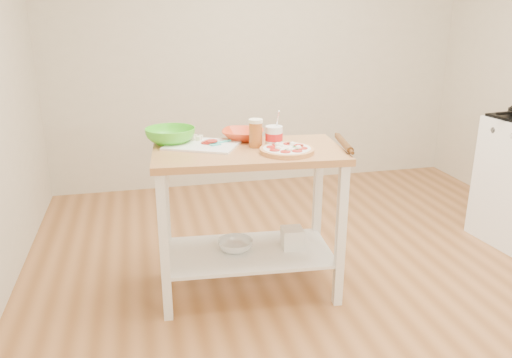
{
  "coord_description": "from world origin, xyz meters",
  "views": [
    {
      "loc": [
        -1.16,
        -2.46,
        1.64
      ],
      "look_at": [
        -0.52,
        0.2,
        0.72
      ],
      "focal_mm": 35.0,
      "sensor_mm": 36.0,
      "label": 1
    }
  ],
  "objects": [
    {
      "name": "yogurt_tub",
      "position": [
        -0.41,
        0.23,
        0.96
      ],
      "size": [
        0.1,
        0.1,
        0.21
      ],
      "color": "white",
      "rests_on": "prep_island"
    },
    {
      "name": "pizza",
      "position": [
        -0.37,
        0.09,
        0.92
      ],
      "size": [
        0.3,
        0.3,
        0.05
      ],
      "rotation": [
        0.0,
        0.0,
        0.14
      ],
      "color": "#E7A462",
      "rests_on": "prep_island"
    },
    {
      "name": "shelf_glass_bowl",
      "position": [
        -0.64,
        0.24,
        0.29
      ],
      "size": [
        0.25,
        0.25,
        0.07
      ],
      "primitive_type": "imported",
      "rotation": [
        0.0,
        0.0,
        0.16
      ],
      "color": "silver",
      "rests_on": "prep_island"
    },
    {
      "name": "spatula",
      "position": [
        -0.71,
        0.33,
        0.92
      ],
      "size": [
        0.14,
        0.1,
        0.01
      ],
      "rotation": [
        0.0,
        0.0,
        0.39
      ],
      "color": "#3ED1C4",
      "rests_on": "cutting_board"
    },
    {
      "name": "knife",
      "position": [
        -0.96,
        0.49,
        0.92
      ],
      "size": [
        0.25,
        0.13,
        0.01
      ],
      "rotation": [
        0.0,
        0.0,
        0.4
      ],
      "color": "silver",
      "rests_on": "cutting_board"
    },
    {
      "name": "rolling_pin",
      "position": [
        -0.02,
        0.14,
        0.92
      ],
      "size": [
        0.1,
        0.34,
        0.04
      ],
      "primitive_type": "cylinder",
      "rotation": [
        1.57,
        0.0,
        -0.18
      ],
      "color": "#553113",
      "rests_on": "prep_island"
    },
    {
      "name": "green_bowl",
      "position": [
        -0.98,
        0.45,
        0.95
      ],
      "size": [
        0.37,
        0.37,
        0.09
      ],
      "primitive_type": "imported",
      "rotation": [
        0.0,
        0.0,
        0.34
      ],
      "color": "#4CCD28",
      "rests_on": "prep_island"
    },
    {
      "name": "room_shell",
      "position": [
        0.0,
        0.0,
        1.35
      ],
      "size": [
        4.04,
        4.54,
        2.74
      ],
      "color": "#A36A3C",
      "rests_on": "ground"
    },
    {
      "name": "prep_island",
      "position": [
        -0.57,
        0.21,
        0.64
      ],
      "size": [
        1.12,
        0.67,
        0.9
      ],
      "rotation": [
        0.0,
        0.0,
        -0.08
      ],
      "color": "#B47C4A",
      "rests_on": "ground"
    },
    {
      "name": "orange_bowl",
      "position": [
        -0.55,
        0.44,
        0.93
      ],
      "size": [
        0.32,
        0.32,
        0.06
      ],
      "primitive_type": "imported",
      "rotation": [
        0.0,
        0.0,
        -0.32
      ],
      "color": "red",
      "rests_on": "prep_island"
    },
    {
      "name": "cutting_board",
      "position": [
        -0.81,
        0.35,
        0.91
      ],
      "size": [
        0.49,
        0.45,
        0.04
      ],
      "rotation": [
        0.0,
        0.0,
        -0.48
      ],
      "color": "white",
      "rests_on": "prep_island"
    },
    {
      "name": "shelf_bin",
      "position": [
        -0.3,
        0.2,
        0.32
      ],
      "size": [
        0.14,
        0.14,
        0.13
      ],
      "primitive_type": "cube",
      "rotation": [
        0.0,
        0.0,
        -0.08
      ],
      "color": "white",
      "rests_on": "prep_island"
    },
    {
      "name": "beer_pint",
      "position": [
        -0.51,
        0.25,
        0.98
      ],
      "size": [
        0.08,
        0.08,
        0.16
      ],
      "color": "#A95C24",
      "rests_on": "prep_island"
    }
  ]
}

